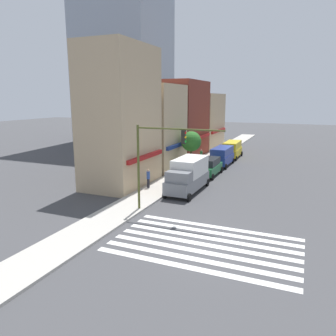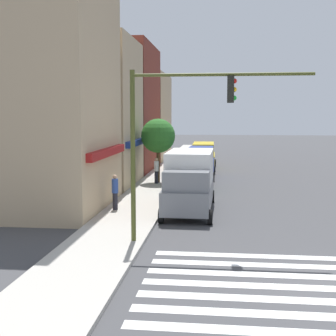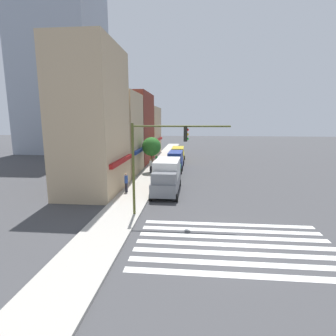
{
  "view_description": "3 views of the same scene",
  "coord_description": "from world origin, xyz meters",
  "px_view_note": "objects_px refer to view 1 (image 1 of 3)",
  "views": [
    {
      "loc": [
        -17.23,
        -4.98,
        8.4
      ],
      "look_at": [
        3.87,
        4.0,
        3.5
      ],
      "focal_mm": 35.0,
      "sensor_mm": 36.0,
      "label": 1
    },
    {
      "loc": [
        -13.15,
        3.17,
        4.9
      ],
      "look_at": [
        11.93,
        6.0,
        2.0
      ],
      "focal_mm": 50.0,
      "sensor_mm": 36.0,
      "label": 2
    },
    {
      "loc": [
        -13.54,
        2.39,
        6.7
      ],
      "look_at": [
        3.87,
        4.0,
        3.5
      ],
      "focal_mm": 28.0,
      "sensor_mm": 36.0,
      "label": 3
    }
  ],
  "objects_px": {
    "pedestrian_blue_shirt": "(148,178)",
    "pedestrian_white_shirt": "(189,162)",
    "box_truck_grey": "(188,175)",
    "street_tree": "(191,142)",
    "pedestrian_green_top": "(201,156)",
    "van_yellow": "(232,149)",
    "suv_green": "(209,166)",
    "traffic_signal": "(158,153)",
    "van_blue": "(222,156)"
  },
  "relations": [
    {
      "from": "pedestrian_white_shirt",
      "to": "street_tree",
      "type": "xyz_separation_m",
      "value": [
        0.49,
        -0.06,
        2.33
      ]
    },
    {
      "from": "box_truck_grey",
      "to": "pedestrian_blue_shirt",
      "type": "bearing_deg",
      "value": 102.16
    },
    {
      "from": "pedestrian_blue_shirt",
      "to": "pedestrian_white_shirt",
      "type": "xyz_separation_m",
      "value": [
        9.14,
        -0.82,
        0.0
      ]
    },
    {
      "from": "traffic_signal",
      "to": "suv_green",
      "type": "distance_m",
      "value": 13.67
    },
    {
      "from": "pedestrian_green_top",
      "to": "street_tree",
      "type": "distance_m",
      "value": 4.41
    },
    {
      "from": "van_blue",
      "to": "pedestrian_white_shirt",
      "type": "xyz_separation_m",
      "value": [
        -4.44,
        2.86,
        -0.21
      ]
    },
    {
      "from": "pedestrian_blue_shirt",
      "to": "pedestrian_white_shirt",
      "type": "relative_size",
      "value": 1.0
    },
    {
      "from": "pedestrian_white_shirt",
      "to": "van_blue",
      "type": "bearing_deg",
      "value": 50.01
    },
    {
      "from": "suv_green",
      "to": "traffic_signal",
      "type": "bearing_deg",
      "value": 179.29
    },
    {
      "from": "box_truck_grey",
      "to": "van_yellow",
      "type": "height_order",
      "value": "box_truck_grey"
    },
    {
      "from": "van_yellow",
      "to": "pedestrian_blue_shirt",
      "type": "relative_size",
      "value": 2.84
    },
    {
      "from": "suv_green",
      "to": "street_tree",
      "type": "relative_size",
      "value": 1.05
    },
    {
      "from": "street_tree",
      "to": "traffic_signal",
      "type": "bearing_deg",
      "value": -169.98
    },
    {
      "from": "van_blue",
      "to": "box_truck_grey",
      "type": "bearing_deg",
      "value": -179.3
    },
    {
      "from": "suv_green",
      "to": "pedestrian_blue_shirt",
      "type": "bearing_deg",
      "value": 154.03
    },
    {
      "from": "van_blue",
      "to": "pedestrian_blue_shirt",
      "type": "distance_m",
      "value": 14.07
    },
    {
      "from": "suv_green",
      "to": "pedestrian_blue_shirt",
      "type": "distance_m",
      "value": 8.47
    },
    {
      "from": "box_truck_grey",
      "to": "street_tree",
      "type": "height_order",
      "value": "street_tree"
    },
    {
      "from": "van_blue",
      "to": "pedestrian_green_top",
      "type": "distance_m",
      "value": 2.7
    },
    {
      "from": "traffic_signal",
      "to": "pedestrian_white_shirt",
      "type": "xyz_separation_m",
      "value": [
        14.71,
        2.75,
        -3.48
      ]
    },
    {
      "from": "box_truck_grey",
      "to": "suv_green",
      "type": "distance_m",
      "value": 6.92
    },
    {
      "from": "pedestrian_green_top",
      "to": "pedestrian_white_shirt",
      "type": "height_order",
      "value": "same"
    },
    {
      "from": "box_truck_grey",
      "to": "van_yellow",
      "type": "bearing_deg",
      "value": 0.94
    },
    {
      "from": "pedestrian_blue_shirt",
      "to": "van_blue",
      "type": "bearing_deg",
      "value": 92.7
    },
    {
      "from": "traffic_signal",
      "to": "pedestrian_white_shirt",
      "type": "distance_m",
      "value": 15.37
    },
    {
      "from": "street_tree",
      "to": "van_blue",
      "type": "bearing_deg",
      "value": -35.38
    },
    {
      "from": "traffic_signal",
      "to": "suv_green",
      "type": "relative_size",
      "value": 1.39
    },
    {
      "from": "pedestrian_green_top",
      "to": "van_yellow",
      "type": "bearing_deg",
      "value": -110.62
    },
    {
      "from": "box_truck_grey",
      "to": "pedestrian_green_top",
      "type": "distance_m",
      "value": 12.94
    },
    {
      "from": "traffic_signal",
      "to": "pedestrian_green_top",
      "type": "distance_m",
      "value": 19.44
    },
    {
      "from": "pedestrian_blue_shirt",
      "to": "traffic_signal",
      "type": "bearing_deg",
      "value": -39.49
    },
    {
      "from": "van_blue",
      "to": "pedestrian_green_top",
      "type": "height_order",
      "value": "van_blue"
    },
    {
      "from": "traffic_signal",
      "to": "pedestrian_green_top",
      "type": "relative_size",
      "value": 3.71
    },
    {
      "from": "van_blue",
      "to": "street_tree",
      "type": "xyz_separation_m",
      "value": [
        -3.94,
        2.8,
        2.12
      ]
    },
    {
      "from": "van_yellow",
      "to": "box_truck_grey",
      "type": "bearing_deg",
      "value": 178.98
    },
    {
      "from": "traffic_signal",
      "to": "box_truck_grey",
      "type": "distance_m",
      "value": 6.97
    },
    {
      "from": "van_yellow",
      "to": "pedestrian_blue_shirt",
      "type": "height_order",
      "value": "van_yellow"
    },
    {
      "from": "box_truck_grey",
      "to": "pedestrian_blue_shirt",
      "type": "distance_m",
      "value": 3.79
    },
    {
      "from": "pedestrian_green_top",
      "to": "street_tree",
      "type": "height_order",
      "value": "street_tree"
    },
    {
      "from": "pedestrian_blue_shirt",
      "to": "pedestrian_white_shirt",
      "type": "distance_m",
      "value": 9.18
    },
    {
      "from": "pedestrian_white_shirt",
      "to": "street_tree",
      "type": "height_order",
      "value": "street_tree"
    },
    {
      "from": "van_blue",
      "to": "van_yellow",
      "type": "distance_m",
      "value": 5.96
    },
    {
      "from": "van_yellow",
      "to": "pedestrian_white_shirt",
      "type": "bearing_deg",
      "value": 163.58
    },
    {
      "from": "suv_green",
      "to": "van_yellow",
      "type": "distance_m",
      "value": 11.91
    },
    {
      "from": "box_truck_grey",
      "to": "pedestrian_blue_shirt",
      "type": "height_order",
      "value": "box_truck_grey"
    },
    {
      "from": "traffic_signal",
      "to": "suv_green",
      "type": "height_order",
      "value": "traffic_signal"
    },
    {
      "from": "suv_green",
      "to": "van_blue",
      "type": "height_order",
      "value": "van_blue"
    },
    {
      "from": "suv_green",
      "to": "street_tree",
      "type": "distance_m",
      "value": 4.18
    },
    {
      "from": "suv_green",
      "to": "pedestrian_blue_shirt",
      "type": "xyz_separation_m",
      "value": [
        -7.63,
        3.68,
        0.04
      ]
    },
    {
      "from": "van_yellow",
      "to": "street_tree",
      "type": "height_order",
      "value": "street_tree"
    }
  ]
}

